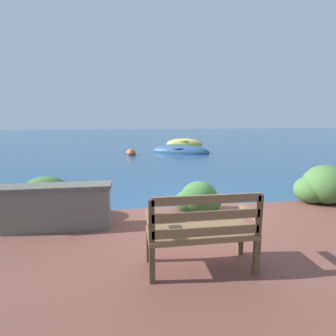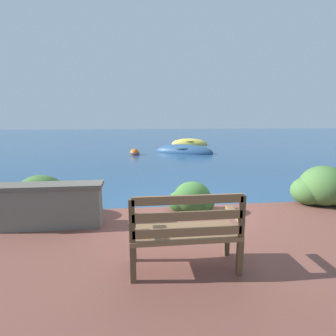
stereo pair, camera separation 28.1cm
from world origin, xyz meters
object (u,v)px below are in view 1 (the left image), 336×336
at_px(rowboat_nearest, 180,152).
at_px(mooring_buoy, 131,153).
at_px(park_bench, 202,230).
at_px(rowboat_mid, 184,144).

distance_m(rowboat_nearest, mooring_buoy, 2.75).
xyz_separation_m(park_bench, mooring_buoy, (-0.68, 11.00, -0.62)).
xyz_separation_m(rowboat_nearest, mooring_buoy, (-2.70, -0.51, 0.02)).
relative_size(park_bench, rowboat_nearest, 0.36).
bearing_deg(mooring_buoy, park_bench, -86.46).
xyz_separation_m(park_bench, rowboat_nearest, (2.02, 11.51, -0.63)).
height_order(rowboat_nearest, mooring_buoy, rowboat_nearest).
bearing_deg(park_bench, rowboat_mid, 80.43).
distance_m(rowboat_nearest, rowboat_mid, 4.41).
distance_m(park_bench, rowboat_mid, 16.09).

